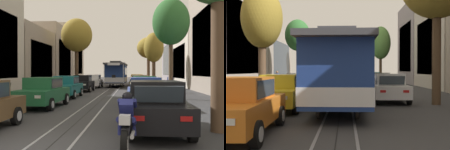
% 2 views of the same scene
% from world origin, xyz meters
% --- Properties ---
extents(ground_plane, '(160.00, 160.00, 0.00)m').
position_xyz_m(ground_plane, '(0.00, 21.27, 0.00)').
color(ground_plane, '#38383A').
extents(trolley_track_rails, '(1.14, 61.17, 0.01)m').
position_xyz_m(trolley_track_rails, '(0.00, 24.58, 0.00)').
color(trolley_track_rails, gray).
rests_on(trolley_track_rails, ground).
extents(parked_car_brown_near_left, '(2.00, 4.36, 1.58)m').
position_xyz_m(parked_car_brown_near_left, '(-2.88, 1.76, 0.80)').
color(parked_car_brown_near_left, brown).
rests_on(parked_car_brown_near_left, ground).
extents(parked_car_green_second_left, '(2.09, 4.40, 1.58)m').
position_xyz_m(parked_car_green_second_left, '(-2.67, 7.91, 0.80)').
color(parked_car_green_second_left, '#1E6038').
rests_on(parked_car_green_second_left, ground).
extents(parked_car_teal_mid_left, '(2.02, 4.37, 1.58)m').
position_xyz_m(parked_car_teal_mid_left, '(-2.85, 13.67, 0.80)').
color(parked_car_teal_mid_left, '#196B70').
rests_on(parked_car_teal_mid_left, ground).
extents(parked_car_black_fourth_left, '(2.02, 4.37, 1.58)m').
position_xyz_m(parked_car_black_fourth_left, '(-2.80, 20.13, 0.80)').
color(parked_car_black_fourth_left, black).
rests_on(parked_car_black_fourth_left, ground).
extents(parked_car_white_fifth_left, '(2.03, 4.37, 1.58)m').
position_xyz_m(parked_car_white_fifth_left, '(-2.63, 26.58, 0.80)').
color(parked_car_white_fifth_left, silver).
rests_on(parked_car_white_fifth_left, ground).
extents(parked_car_black_near_right, '(2.02, 4.37, 1.58)m').
position_xyz_m(parked_car_black_near_right, '(2.74, 2.42, 0.80)').
color(parked_car_black_near_right, black).
rests_on(parked_car_black_near_right, ground).
extents(parked_car_blue_second_right, '(2.02, 4.37, 1.58)m').
position_xyz_m(parked_car_blue_second_right, '(2.70, 8.25, 0.80)').
color(parked_car_blue_second_right, '#233D93').
rests_on(parked_car_blue_second_right, ground).
extents(parked_car_green_mid_right, '(2.11, 4.41, 1.58)m').
position_xyz_m(parked_car_green_mid_right, '(2.88, 13.32, 0.80)').
color(parked_car_green_mid_right, '#1E6038').
rests_on(parked_car_green_mid_right, ground).
extents(parked_car_brown_fourth_right, '(2.09, 4.40, 1.58)m').
position_xyz_m(parked_car_brown_fourth_right, '(2.84, 18.97, 0.80)').
color(parked_car_brown_fourth_right, brown).
rests_on(parked_car_brown_fourth_right, ground).
extents(parked_car_silver_fifth_right, '(2.11, 4.41, 1.58)m').
position_xyz_m(parked_car_silver_fifth_right, '(2.80, 23.75, 0.80)').
color(parked_car_silver_fifth_right, '#B7B7BC').
rests_on(parked_car_silver_fifth_right, ground).
extents(parked_car_yellow_sixth_right, '(2.02, 4.37, 1.58)m').
position_xyz_m(parked_car_yellow_sixth_right, '(2.64, 29.87, 0.80)').
color(parked_car_yellow_sixth_right, gold).
rests_on(parked_car_yellow_sixth_right, ground).
extents(parked_car_orange_far_right, '(2.08, 4.40, 1.58)m').
position_xyz_m(parked_car_orange_far_right, '(2.70, 34.87, 0.80)').
color(parked_car_orange_far_right, orange).
rests_on(parked_car_orange_far_right, ground).
extents(street_tree_kerb_left_near, '(2.70, 2.90, 7.68)m').
position_xyz_m(street_tree_kerb_left_near, '(-4.92, 3.84, 5.42)').
color(street_tree_kerb_left_near, brown).
rests_on(street_tree_kerb_left_near, ground).
extents(street_tree_kerb_right_near, '(2.84, 2.33, 6.98)m').
position_xyz_m(street_tree_kerb_right_near, '(4.70, 2.44, 5.32)').
color(street_tree_kerb_right_near, brown).
rests_on(street_tree_kerb_right_near, ground).
extents(street_tree_kerb_right_second, '(2.59, 2.65, 7.01)m').
position_xyz_m(street_tree_kerb_right_second, '(4.75, 13.20, 5.34)').
color(street_tree_kerb_right_second, brown).
rests_on(street_tree_kerb_right_second, ground).
extents(street_tree_kerb_right_mid, '(2.34, 2.56, 6.56)m').
position_xyz_m(street_tree_kerb_right_mid, '(4.58, 26.27, 4.71)').
color(street_tree_kerb_right_mid, brown).
rests_on(street_tree_kerb_right_mid, ground).
extents(cable_car_trolley, '(2.75, 9.16, 3.28)m').
position_xyz_m(cable_car_trolley, '(-0.00, 30.11, 1.66)').
color(cable_car_trolley, navy).
rests_on(cable_car_trolley, ground).
extents(motorcycle_with_rider, '(0.56, 1.99, 1.37)m').
position_xyz_m(motorcycle_with_rider, '(1.92, 0.33, 0.65)').
color(motorcycle_with_rider, black).
rests_on(motorcycle_with_rider, ground).
extents(pedestrian_on_left_pavement, '(0.55, 0.39, 1.72)m').
position_xyz_m(pedestrian_on_left_pavement, '(5.51, 18.91, 0.98)').
color(pedestrian_on_left_pavement, '#4C4233').
rests_on(pedestrian_on_left_pavement, ground).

